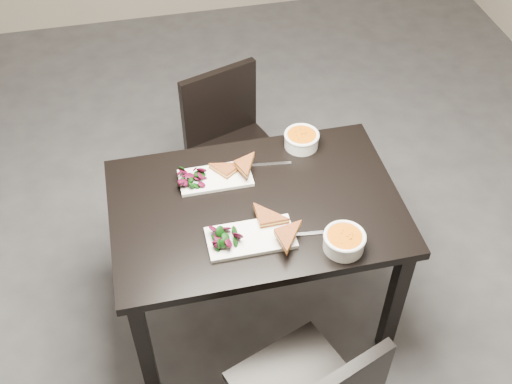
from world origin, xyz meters
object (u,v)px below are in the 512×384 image
Objects in this scene: plate_far at (215,178)px; table at (256,220)px; soup_bowl_near at (344,241)px; soup_bowl_far at (302,139)px; plate_near at (251,238)px; chair_far at (231,140)px.

table is at bearing -52.53° from plate_far.
table is 0.25m from plate_far.
soup_bowl_far is (0.00, 0.61, -0.00)m from soup_bowl_near.
plate_near is at bearing 160.82° from soup_bowl_near.
plate_near is 2.08× the size of soup_bowl_near.
chair_far is at bearing 73.06° from plate_far.
soup_bowl_far is (0.34, 0.49, 0.03)m from plate_near.
chair_far reaches higher than table.
soup_bowl_far is at bearing -76.95° from chair_far.
chair_far is at bearing 84.44° from plate_near.
plate_near reaches higher than plate_far.
soup_bowl_near is 0.64m from plate_far.
plate_far is at bearing 130.95° from soup_bowl_near.
chair_far is at bearing 103.94° from soup_bowl_near.
soup_bowl_far reaches higher than plate_far.
plate_far is (-0.42, 0.48, -0.03)m from soup_bowl_near.
soup_bowl_near is at bearing -90.00° from soup_bowl_far.
table is at bearing -131.96° from soup_bowl_far.
chair_far is 0.63m from plate_far.
soup_bowl_near is 0.61m from soup_bowl_far.
table is at bearing -110.79° from chair_far.
table is 7.56× the size of soup_bowl_far.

